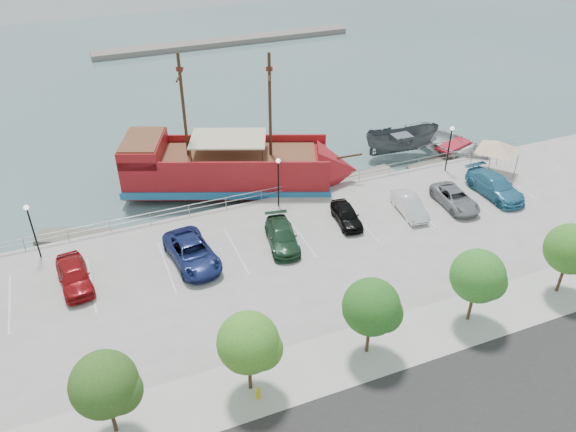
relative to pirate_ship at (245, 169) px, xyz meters
name	(u,v)px	position (x,y,z in m)	size (l,w,h in m)	color
ground	(311,262)	(1.21, -11.45, -2.13)	(160.00, 160.00, 0.00)	#4B686A
street	(443,429)	(1.21, -27.45, -1.12)	(100.00, 8.00, 0.04)	black
sidewalk	(382,346)	(1.21, -21.45, -1.11)	(100.00, 4.00, 0.05)	beige
seawall_railing	(273,193)	(1.21, -3.65, -0.60)	(50.00, 0.06, 1.00)	gray
far_shore	(225,42)	(11.21, 43.55, -1.73)	(40.00, 3.00, 0.80)	slate
pirate_ship	(245,169)	(0.00, 0.00, 0.00)	(20.42, 12.31, 12.72)	maroon
patrol_boat	(401,143)	(16.06, 0.68, -0.73)	(2.73, 7.26, 2.81)	#464C50
speedboat	(453,148)	(20.96, -1.08, -1.30)	(5.72, 8.02, 1.66)	silver
dock_west	(81,237)	(-14.05, -2.25, -1.94)	(6.62, 1.89, 0.38)	#686458
dock_mid	(361,179)	(10.23, -2.25, -1.93)	(6.88, 1.97, 0.39)	gray
dock_east	(438,163)	(18.51, -2.25, -1.94)	(6.48, 1.85, 0.37)	#6D645A
canopy_tent	(498,141)	(20.75, -6.84, 2.01)	(4.87, 4.87, 3.61)	slate
fire_hydrant	(258,393)	(-6.63, -22.25, -0.71)	(0.27, 0.27, 0.77)	gold
lamp_post_left	(31,222)	(-16.79, -4.95, 1.81)	(0.36, 0.36, 4.28)	black
lamp_post_mid	(278,174)	(1.21, -4.95, 1.81)	(0.36, 0.36, 4.28)	black
lamp_post_right	(450,141)	(17.21, -4.95, 1.81)	(0.36, 0.36, 4.28)	black
tree_b	(108,386)	(-13.64, -21.52, 2.17)	(3.30, 3.20, 5.00)	#473321
tree_c	(251,344)	(-6.64, -21.52, 2.17)	(3.30, 3.20, 5.00)	#473321
tree_d	(374,308)	(0.36, -21.52, 2.17)	(3.30, 3.20, 5.00)	#473321
tree_e	(480,277)	(7.36, -21.52, 2.17)	(3.30, 3.20, 5.00)	#473321
tree_f	(573,250)	(14.36, -21.52, 2.17)	(3.30, 3.20, 5.00)	#473321
parked_car_a	(74,275)	(-14.72, -9.10, -0.32)	(1.91, 4.75, 1.62)	maroon
parked_car_c	(192,252)	(-6.97, -9.56, -0.32)	(2.70, 5.85, 1.63)	navy
parked_car_d	(282,236)	(-0.46, -9.94, -0.41)	(2.01, 4.94, 1.43)	#1C3E26
parked_car_e	(347,215)	(5.17, -9.13, -0.44)	(1.62, 4.03, 1.37)	black
parked_car_f	(409,205)	(10.38, -9.74, -0.43)	(1.49, 4.26, 1.40)	white
parked_car_g	(455,198)	(14.37, -10.19, -0.46)	(2.23, 4.83, 1.34)	gray
parked_car_h	(495,186)	(18.46, -9.98, -0.30)	(2.32, 5.71, 1.66)	teal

